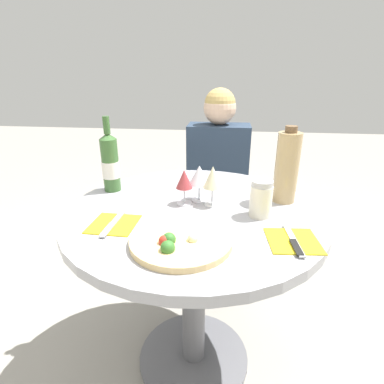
% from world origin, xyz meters
% --- Properties ---
extents(ground_plane, '(12.00, 12.00, 0.00)m').
position_xyz_m(ground_plane, '(0.00, 0.00, 0.00)').
color(ground_plane, gray).
rests_on(ground_plane, ground).
extents(dining_table, '(0.96, 0.96, 0.77)m').
position_xyz_m(dining_table, '(0.00, 0.00, 0.60)').
color(dining_table, slate).
rests_on(dining_table, ground_plane).
extents(chair_behind_diner, '(0.41, 0.41, 0.82)m').
position_xyz_m(chair_behind_diner, '(0.06, 0.85, 0.41)').
color(chair_behind_diner, '#ADADB2').
rests_on(chair_behind_diner, ground_plane).
extents(seated_diner, '(0.37, 0.43, 1.17)m').
position_xyz_m(seated_diner, '(0.06, 0.72, 0.53)').
color(seated_diner, '#28384C').
rests_on(seated_diner, ground_plane).
extents(pizza_large, '(0.31, 0.31, 0.05)m').
position_xyz_m(pizza_large, '(-0.01, -0.25, 0.78)').
color(pizza_large, '#E5C17F').
rests_on(pizza_large, dining_table).
extents(wine_bottle, '(0.07, 0.07, 0.31)m').
position_xyz_m(wine_bottle, '(-0.37, 0.15, 0.89)').
color(wine_bottle, '#38602D').
rests_on(wine_bottle, dining_table).
extents(tall_carafe, '(0.09, 0.09, 0.29)m').
position_xyz_m(tall_carafe, '(0.34, 0.12, 0.91)').
color(tall_carafe, tan).
rests_on(tall_carafe, dining_table).
extents(sugar_shaker, '(0.08, 0.08, 0.13)m').
position_xyz_m(sugar_shaker, '(0.24, -0.03, 0.84)').
color(sugar_shaker, silver).
rests_on(sugar_shaker, dining_table).
extents(wine_glass_front_left, '(0.06, 0.06, 0.14)m').
position_xyz_m(wine_glass_front_left, '(-0.04, 0.04, 0.87)').
color(wine_glass_front_left, silver).
rests_on(wine_glass_front_left, dining_table).
extents(wine_glass_front_right, '(0.07, 0.07, 0.15)m').
position_xyz_m(wine_glass_front_right, '(0.07, 0.04, 0.88)').
color(wine_glass_front_right, silver).
rests_on(wine_glass_front_right, dining_table).
extents(wine_glass_center, '(0.08, 0.08, 0.14)m').
position_xyz_m(wine_glass_center, '(0.01, 0.08, 0.88)').
color(wine_glass_center, silver).
rests_on(wine_glass_center, dining_table).
extents(place_setting_left, '(0.15, 0.19, 0.01)m').
position_xyz_m(place_setting_left, '(-0.25, -0.16, 0.78)').
color(place_setting_left, yellow).
rests_on(place_setting_left, dining_table).
extents(place_setting_right, '(0.16, 0.19, 0.01)m').
position_xyz_m(place_setting_right, '(0.32, -0.20, 0.78)').
color(place_setting_right, yellow).
rests_on(place_setting_right, dining_table).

